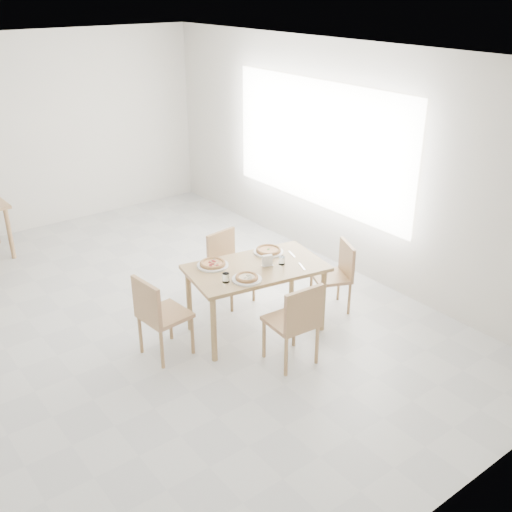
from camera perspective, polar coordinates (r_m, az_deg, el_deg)
room at (r=7.79m, az=5.90°, el=10.53°), size 7.28×7.00×7.00m
main_table at (r=6.15m, az=-0.00°, el=-1.76°), size 1.51×1.02×0.75m
chair_south at (r=5.68m, az=3.85°, el=-6.02°), size 0.46×0.46×0.87m
chair_north at (r=6.85m, az=-2.73°, el=-0.55°), size 0.45×0.45×0.82m
chair_west at (r=5.86m, az=-9.36°, el=-5.29°), size 0.47×0.47×0.87m
chair_east at (r=6.72m, az=7.76°, el=-1.47°), size 0.52×0.52×0.79m
plate_margherita at (r=6.41m, az=1.19°, el=0.40°), size 0.32×0.32×0.02m
plate_mushroom at (r=5.83m, az=-0.88°, el=-2.23°), size 0.29×0.29×0.02m
plate_pepperoni at (r=6.12m, az=-4.14°, el=-0.89°), size 0.32×0.32×0.02m
pizza_margherita at (r=6.40m, az=1.19°, el=0.58°), size 0.28×0.28×0.03m
pizza_mushroom at (r=5.82m, az=-0.88°, el=-2.03°), size 0.30×0.30×0.03m
pizza_pepperoni at (r=6.11m, az=-4.14°, el=-0.70°), size 0.34×0.34×0.03m
tumbler_a at (r=5.78m, az=-2.89°, el=-2.08°), size 0.07×0.07×0.09m
tumbler_b at (r=6.14m, az=2.47°, el=-0.43°), size 0.06×0.06×0.09m
napkin_holder at (r=6.08m, az=1.09°, el=-0.50°), size 0.12×0.08×0.13m
fork_a at (r=6.38m, az=3.44°, el=0.16°), size 0.06×0.16×0.01m
fork_b at (r=6.11m, az=4.40°, el=-1.01°), size 0.08×0.16×0.01m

